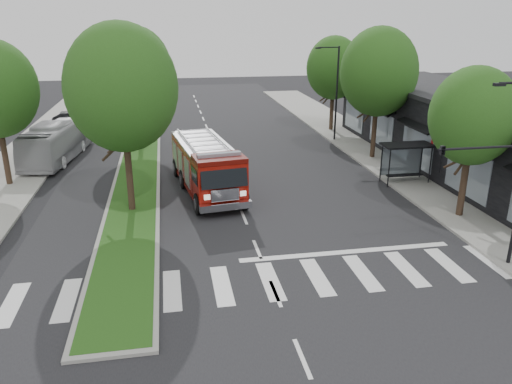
# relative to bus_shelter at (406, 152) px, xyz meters

# --- Properties ---
(ground) EXTENTS (140.00, 140.00, 0.00)m
(ground) POSITION_rel_bus_shelter_xyz_m (-11.20, -8.15, -2.04)
(ground) COLOR black
(ground) RESTS_ON ground
(sidewalk_right) EXTENTS (5.00, 80.00, 0.15)m
(sidewalk_right) POSITION_rel_bus_shelter_xyz_m (1.30, 1.85, -1.96)
(sidewalk_right) COLOR gray
(sidewalk_right) RESTS_ON ground
(median) EXTENTS (3.00, 50.00, 0.15)m
(median) POSITION_rel_bus_shelter_xyz_m (-17.20, 9.85, -1.96)
(median) COLOR gray
(median) RESTS_ON ground
(storefront_row) EXTENTS (8.00, 30.00, 5.00)m
(storefront_row) POSITION_rel_bus_shelter_xyz_m (5.80, 1.85, 0.46)
(storefront_row) COLOR black
(storefront_row) RESTS_ON ground
(bus_shelter) EXTENTS (3.20, 1.60, 2.61)m
(bus_shelter) POSITION_rel_bus_shelter_xyz_m (0.00, 0.00, 0.00)
(bus_shelter) COLOR black
(bus_shelter) RESTS_ON ground
(tree_right_near) EXTENTS (4.40, 4.40, 8.05)m
(tree_right_near) POSITION_rel_bus_shelter_xyz_m (0.30, -6.15, 3.47)
(tree_right_near) COLOR black
(tree_right_near) RESTS_ON ground
(tree_right_mid) EXTENTS (5.60, 5.60, 9.72)m
(tree_right_mid) POSITION_rel_bus_shelter_xyz_m (0.30, 5.85, 4.45)
(tree_right_mid) COLOR black
(tree_right_mid) RESTS_ON ground
(tree_right_far) EXTENTS (5.00, 5.00, 8.73)m
(tree_right_far) POSITION_rel_bus_shelter_xyz_m (0.30, 15.85, 3.80)
(tree_right_far) COLOR black
(tree_right_far) RESTS_ON ground
(tree_median_near) EXTENTS (5.80, 5.80, 10.16)m
(tree_median_near) POSITION_rel_bus_shelter_xyz_m (-17.20, -2.15, 4.77)
(tree_median_near) COLOR black
(tree_median_near) RESTS_ON ground
(tree_median_far) EXTENTS (5.60, 5.60, 9.72)m
(tree_median_far) POSITION_rel_bus_shelter_xyz_m (-17.20, 11.85, 4.45)
(tree_median_far) COLOR black
(tree_median_far) RESTS_ON ground
(streetlight_right_near) EXTENTS (4.08, 0.22, 8.00)m
(streetlight_right_near) POSITION_rel_bus_shelter_xyz_m (-1.59, -11.65, 2.63)
(streetlight_right_near) COLOR black
(streetlight_right_near) RESTS_ON ground
(streetlight_right_far) EXTENTS (2.11, 0.20, 8.00)m
(streetlight_right_far) POSITION_rel_bus_shelter_xyz_m (-0.85, 11.85, 2.44)
(streetlight_right_far) COLOR black
(streetlight_right_far) RESTS_ON ground
(fire_engine) EXTENTS (4.09, 9.81, 3.30)m
(fire_engine) POSITION_rel_bus_shelter_xyz_m (-12.79, 0.57, -0.46)
(fire_engine) COLOR #510904
(fire_engine) RESTS_ON ground
(city_bus) EXTENTS (3.88, 10.75, 2.93)m
(city_bus) POSITION_rel_bus_shelter_xyz_m (-23.20, 10.09, -0.58)
(city_bus) COLOR #ABACB0
(city_bus) RESTS_ON ground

